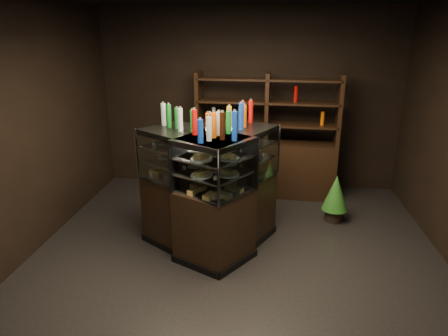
{
  "coord_description": "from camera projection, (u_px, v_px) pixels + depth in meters",
  "views": [
    {
      "loc": [
        0.32,
        -4.23,
        2.6
      ],
      "look_at": [
        -0.15,
        0.01,
        1.13
      ],
      "focal_mm": 32.0,
      "sensor_mm": 36.0,
      "label": 1
    }
  ],
  "objects": [
    {
      "name": "ground",
      "position": [
        236.0,
        257.0,
        4.86
      ],
      "size": [
        5.0,
        5.0,
        0.0
      ],
      "primitive_type": "plane",
      "color": "black",
      "rests_on": "ground"
    },
    {
      "name": "room_shell",
      "position": [
        238.0,
        97.0,
        4.23
      ],
      "size": [
        5.02,
        5.02,
        3.01
      ],
      "color": "black",
      "rests_on": "ground"
    },
    {
      "name": "display_case",
      "position": [
        212.0,
        211.0,
        4.93
      ],
      "size": [
        1.76,
        1.54,
        1.5
      ],
      "rotation": [
        0.0,
        0.0,
        0.24
      ],
      "color": "black",
      "rests_on": "ground"
    },
    {
      "name": "food_display",
      "position": [
        212.0,
        160.0,
        4.71
      ],
      "size": [
        1.33,
        1.2,
        0.46
      ],
      "color": "#B48A40",
      "rests_on": "display_case"
    },
    {
      "name": "bottles_top",
      "position": [
        211.0,
        120.0,
        4.56
      ],
      "size": [
        1.16,
        1.06,
        0.3
      ],
      "color": "#147223",
      "rests_on": "display_case"
    },
    {
      "name": "potted_conifer",
      "position": [
        336.0,
        192.0,
        5.64
      ],
      "size": [
        0.37,
        0.37,
        0.78
      ],
      "rotation": [
        0.0,
        0.0,
        0.31
      ],
      "color": "black",
      "rests_on": "ground"
    },
    {
      "name": "back_shelving",
      "position": [
        265.0,
        159.0,
        6.56
      ],
      "size": [
        2.28,
        0.55,
        2.0
      ],
      "rotation": [
        0.0,
        0.0,
        -0.06
      ],
      "color": "black",
      "rests_on": "ground"
    }
  ]
}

